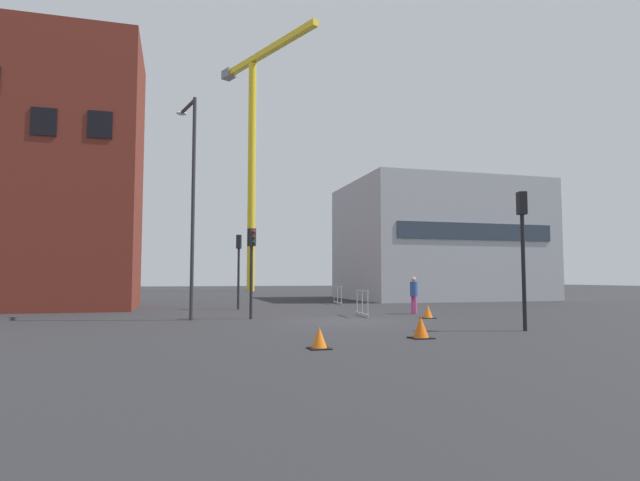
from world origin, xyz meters
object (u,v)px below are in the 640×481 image
traffic_light_island (252,257)px  traffic_cone_striped (421,328)px  traffic_light_near (523,238)px  traffic_light_far (239,259)px  traffic_cone_by_barrier (319,339)px  streetlamp_tall (191,189)px  construction_crane (254,136)px  traffic_cone_orange (428,312)px  pedestrian_walking (414,292)px

traffic_light_island → traffic_cone_striped: traffic_light_island is taller
traffic_light_island → traffic_light_near: (7.37, -6.73, 0.43)m
traffic_light_far → traffic_cone_by_barrier: traffic_light_far is taller
streetlamp_tall → traffic_cone_striped: bearing=-53.8°
traffic_light_island → traffic_light_near: 9.99m
traffic_light_near → construction_crane: bearing=91.9°
traffic_cone_by_barrier → traffic_cone_orange: (6.50, 7.39, 0.02)m
traffic_light_far → traffic_light_near: bearing=-61.3°
streetlamp_tall → traffic_light_near: 12.15m
traffic_light_near → traffic_cone_striped: traffic_light_near is taller
construction_crane → traffic_cone_striped: (-2.33, -47.97, -18.16)m
traffic_light_far → traffic_light_near: size_ratio=0.89×
construction_crane → traffic_cone_orange: bearing=-88.6°
streetlamp_tall → construction_crane: bearing=78.6°
traffic_light_near → traffic_light_far: bearing=118.7°
traffic_light_island → construction_crane: bearing=81.8°
traffic_light_far → traffic_cone_striped: bearing=-77.0°
traffic_light_island → traffic_cone_striped: size_ratio=6.15×
pedestrian_walking → traffic_cone_by_barrier: 12.16m
construction_crane → streetlamp_tall: 43.02m
construction_crane → traffic_light_near: bearing=-88.1°
traffic_light_island → traffic_light_near: bearing=-42.4°
streetlamp_tall → traffic_cone_striped: size_ratio=14.96×
traffic_light_far → traffic_light_island: (-0.23, -6.30, -0.15)m
construction_crane → traffic_cone_striped: 51.35m
pedestrian_walking → traffic_light_island: bearing=-172.6°
traffic_light_far → traffic_cone_orange: bearing=-49.8°
traffic_light_far → traffic_light_island: bearing=-92.1°
construction_crane → streetlamp_tall: size_ratio=3.29×
traffic_light_far → traffic_cone_by_barrier: size_ratio=7.67×
traffic_light_near → traffic_cone_orange: 5.85m
streetlamp_tall → traffic_cone_by_barrier: bearing=-73.9°
traffic_light_island → pedestrian_walking: bearing=7.4°
traffic_light_far → pedestrian_walking: bearing=-36.7°
traffic_light_far → traffic_cone_orange: traffic_light_far is taller
traffic_light_far → traffic_cone_by_barrier: 15.37m
traffic_light_island → traffic_cone_by_barrier: size_ratio=7.18×
construction_crane → traffic_light_far: 37.96m
traffic_light_far → traffic_light_near: traffic_light_near is taller
traffic_light_island → traffic_cone_orange: size_ratio=6.64×
traffic_cone_striped → traffic_cone_by_barrier: bearing=-158.3°
construction_crane → traffic_cone_orange: 45.62m
streetlamp_tall → traffic_light_far: bearing=67.1°
traffic_cone_orange → traffic_light_island: bearing=167.5°
traffic_light_near → traffic_cone_orange: traffic_light_near is taller
traffic_light_near → pedestrian_walking: 7.91m
traffic_cone_orange → traffic_cone_striped: bearing=-118.6°
traffic_light_island → pedestrian_walking: (7.40, 0.96, -1.46)m
streetlamp_tall → traffic_cone_orange: size_ratio=16.15×
streetlamp_tall → traffic_cone_orange: streetlamp_tall is taller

